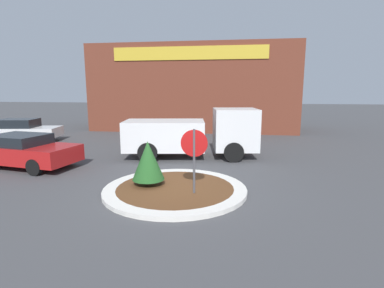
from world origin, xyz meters
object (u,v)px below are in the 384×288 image
at_px(parked_sedan_red, 23,150).
at_px(parked_sedan_white, 22,130).
at_px(stop_sign, 194,150).
at_px(utility_truck, 194,133).

xyz_separation_m(parked_sedan_red, parked_sedan_white, (-4.28, 5.42, 0.02)).
bearing_deg(stop_sign, parked_sedan_red, 161.91).
xyz_separation_m(stop_sign, parked_sedan_white, (-11.58, 7.80, -0.68)).
xyz_separation_m(utility_truck, parked_sedan_white, (-10.83, 2.67, -0.43)).
relative_size(utility_truck, parked_sedan_white, 1.39).
bearing_deg(parked_sedan_white, utility_truck, -23.84).
distance_m(utility_truck, parked_sedan_white, 11.16).
relative_size(utility_truck, parked_sedan_red, 1.37).
height_order(stop_sign, utility_truck, utility_truck).
height_order(stop_sign, parked_sedan_white, stop_sign).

